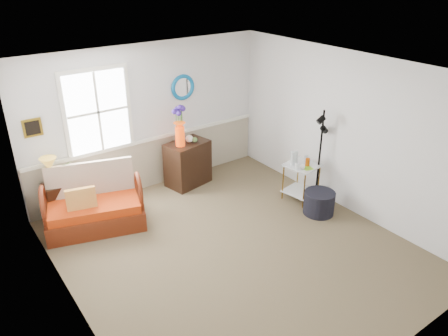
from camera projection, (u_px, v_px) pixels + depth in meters
floor at (234, 248)px, 6.39m from camera, size 4.50×5.00×0.01m
ceiling at (236, 72)px, 5.26m from camera, size 4.50×5.00×0.01m
walls at (234, 169)px, 5.82m from camera, size 4.51×5.01×2.60m
wainscot at (153, 163)px, 8.01m from camera, size 4.46×0.02×0.90m
chair_rail at (151, 139)px, 7.79m from camera, size 4.46×0.04×0.06m
window at (98, 112)px, 7.02m from camera, size 1.14×0.06×1.44m
picture at (32, 128)px, 6.52m from camera, size 0.28×0.03×0.28m
mirror at (183, 87)px, 7.81m from camera, size 0.47×0.07×0.47m
loveseat at (93, 200)px, 6.72m from camera, size 1.64×1.22×0.96m
throw_pillow at (82, 202)px, 6.54m from camera, size 0.45×0.21×0.44m
lamp_stand at (58, 202)px, 6.98m from camera, size 0.36×0.36×0.63m
table_lamp at (50, 172)px, 6.73m from camera, size 0.31×0.31×0.47m
potted_plant at (62, 174)px, 6.88m from camera, size 0.40×0.42×0.27m
cabinet at (188, 163)px, 8.06m from camera, size 0.86×0.64×0.83m
flower_vase at (180, 126)px, 7.60m from camera, size 0.22×0.22×0.72m
side_table at (301, 182)px, 7.58m from camera, size 0.60×0.60×0.66m
tabletop_items at (301, 159)px, 7.35m from camera, size 0.46×0.46×0.24m
floor_lamp at (320, 156)px, 7.37m from camera, size 0.27×0.27×1.63m
ottoman at (319, 203)px, 7.20m from camera, size 0.59×0.59×0.39m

